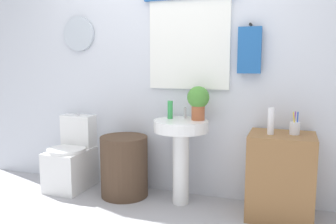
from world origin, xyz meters
name	(u,v)px	position (x,y,z in m)	size (l,w,h in m)	color
back_wall	(172,60)	(0.00, 1.15, 1.31)	(4.40, 0.18, 2.60)	silver
toilet	(72,160)	(-1.00, 0.88, 0.29)	(0.38, 0.51, 0.75)	white
laundry_hamper	(124,166)	(-0.39, 0.85, 0.29)	(0.45, 0.45, 0.58)	#4C3828
pedestal_sink	(181,142)	(0.19, 0.85, 0.57)	(0.49, 0.49, 0.77)	white
faucet	(185,113)	(0.19, 0.97, 0.82)	(0.03, 0.03, 0.10)	silver
wooden_cabinet	(280,176)	(1.05, 0.85, 0.35)	(0.52, 0.44, 0.71)	olive
soap_bottle	(170,110)	(0.07, 0.90, 0.85)	(0.05, 0.05, 0.16)	green
potted_plant	(198,100)	(0.33, 0.91, 0.95)	(0.20, 0.20, 0.30)	#AD5B38
lotion_bottle	(271,121)	(0.96, 0.81, 0.81)	(0.05, 0.05, 0.22)	white
toothbrush_cup	(295,128)	(1.14, 0.87, 0.76)	(0.08, 0.08, 0.19)	silver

